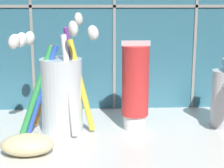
{
  "coord_description": "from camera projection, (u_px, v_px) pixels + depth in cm",
  "views": [
    {
      "loc": [
        -2.17,
        -52.42,
        22.2
      ],
      "look_at": [
        0.39,
        1.77,
        10.04
      ],
      "focal_mm": 60.0,
      "sensor_mm": 36.0,
      "label": 1
    }
  ],
  "objects": [
    {
      "name": "toothbrush_cup",
      "position": [
        61.0,
        91.0,
        0.58
      ],
      "size": [
        13.81,
        11.17,
        18.46
      ],
      "color": "silver",
      "rests_on": "sink_counter"
    },
    {
      "name": "soap_bar",
      "position": [
        27.0,
        145.0,
        0.5
      ],
      "size": [
        7.15,
        4.85,
        2.8
      ],
      "primitive_type": "ellipsoid",
      "color": "beige",
      "rests_on": "sink_counter"
    },
    {
      "name": "toothpaste_tube",
      "position": [
        135.0,
        86.0,
        0.59
      ],
      "size": [
        4.45,
        4.24,
        14.2
      ],
      "color": "white",
      "rests_on": "sink_counter"
    },
    {
      "name": "sink_counter",
      "position": [
        110.0,
        146.0,
        0.56
      ],
      "size": [
        60.0,
        33.55,
        2.0
      ],
      "primitive_type": "cube",
      "color": "silver",
      "rests_on": "ground"
    }
  ]
}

